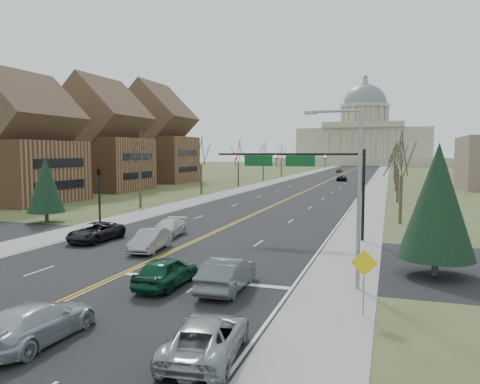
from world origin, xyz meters
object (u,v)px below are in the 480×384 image
Objects in this scene: signal_left at (99,187)px; warn_sign at (364,270)px; car_sb_outer_lead at (96,232)px; car_sb_inner_second at (168,228)px; car_far_sb at (339,170)px; car_nb_outer_lead at (227,274)px; car_nb_outer_second at (206,337)px; signal_mast at (299,167)px; car_nb_inner_lead at (166,271)px; street_light at (354,187)px; car_far_nb at (342,178)px; car_nb_inner_second at (37,322)px; car_sb_inner_lead at (150,240)px.

signal_left is 2.09× the size of warn_sign.
warn_sign is 23.57m from car_sb_outer_lead.
warn_sign reaches higher than car_sb_inner_second.
car_sb_outer_lead is at bearing -87.35° from car_far_sb.
car_far_sb is at bearing 85.90° from signal_left.
car_nb_outer_lead is at bearing 165.01° from warn_sign.
signal_left is at bearing -55.58° from car_nb_outer_second.
signal_mast is at bearing 25.70° from car_sb_outer_lead.
signal_left is at bearing -44.98° from car_nb_inner_lead.
warn_sign is 10.12m from car_nb_inner_lead.
car_nb_outer_second is (1.92, -7.57, -0.14)m from car_nb_outer_lead.
warn_sign is (0.76, -4.02, -3.21)m from street_light.
car_nb_outer_second is at bearing -49.09° from signal_left.
car_far_sb reaches higher than car_sb_outer_lead.
car_nb_outer_second is 0.96× the size of car_far_nb.
car_far_nb is 49.33m from car_far_sb.
signal_left is 24.25m from car_nb_outer_lead.
car_nb_inner_lead is (-9.94, 1.42, -1.22)m from warn_sign.
car_nb_inner_second is at bearing -150.19° from warn_sign.
car_sb_outer_lead is at bearing -34.12° from car_nb_outer_lead.
car_far_nb is (14.79, 78.15, -2.99)m from signal_left.
car_nb_outer_second is 23.13m from car_sb_outer_lead.
signal_left is 30.94m from car_nb_outer_second.
signal_mast is 19.06m from signal_left.
car_far_sb is at bearing -85.69° from car_nb_inner_lead.
signal_left is 1.20× the size of car_nb_outer_lead.
car_far_sb is at bearing -87.54° from car_nb_inner_second.
car_nb_inner_lead is at bearing 86.51° from car_far_nb.
car_sb_outer_lead is 85.40m from car_far_nb.
car_nb_outer_lead is 0.98× the size of car_nb_inner_second.
car_sb_outer_lead is at bearing 152.33° from warn_sign.
signal_left is 1.15× the size of car_sb_outer_lead.
car_nb_inner_lead is 14.58m from car_sb_inner_second.
signal_left is 8.34m from car_sb_outer_lead.
signal_mast reaches higher than car_sb_inner_lead.
car_sb_inner_lead is (-14.28, 4.98, -4.45)m from street_light.
car_nb_inner_lead is at bearing -46.91° from signal_left.
car_nb_inner_second reaches higher than car_sb_outer_lead.
signal_left is 22.24m from car_nb_inner_lead.
car_nb_outer_lead is at bearing -117.81° from car_nb_inner_second.
car_far_sb reaches higher than car_sb_inner_second.
car_nb_outer_lead is 7.81m from car_nb_outer_second.
signal_mast is 78.42m from car_far_nb.
signal_left is 27.78m from car_nb_inner_second.
warn_sign is 0.59× the size of car_sb_inner_second.
car_nb_outer_lead is at bearing -92.53° from signal_mast.
car_sb_inner_lead reaches higher than car_far_nb.
street_light reaches higher than car_nb_inner_lead.
car_sb_inner_second is (-15.61, 10.48, -4.51)m from street_light.
warn_sign is at bearing 173.82° from car_nb_inner_lead.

